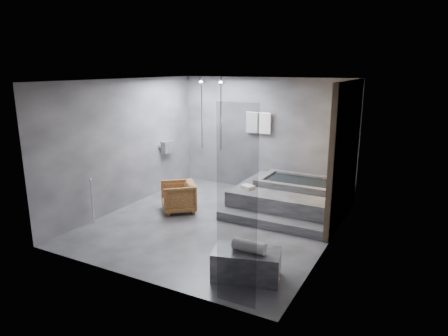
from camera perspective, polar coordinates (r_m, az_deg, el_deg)
The scene contains 7 objects.
room at distance 7.68m, azimuth 2.31°, elevation 4.45°, with size 5.00×5.04×2.82m.
tub_deck at distance 8.90m, azimuth 9.42°, elevation -4.20°, with size 2.20×2.00×0.50m, color #39393B.
tub_step at distance 7.91m, azimuth 6.60°, elevation -7.73°, with size 2.20×0.36×0.18m, color #39393B.
concrete_bench at distance 6.04m, azimuth 3.23°, elevation -13.59°, with size 0.98×0.54×0.44m, color #37373A.
driftwood_chair at distance 8.65m, azimuth -6.55°, elevation -4.13°, with size 0.69×0.71×0.64m, color #4D2B13.
rolled_towel at distance 5.87m, azimuth 3.61°, elevation -11.08°, with size 0.18×0.18×0.49m, color white.
deck_towel at distance 8.58m, azimuth 3.41°, elevation -2.71°, with size 0.27×0.20×0.07m, color white.
Camera 1 is at (3.67, -6.58, 3.04)m, focal length 32.00 mm.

